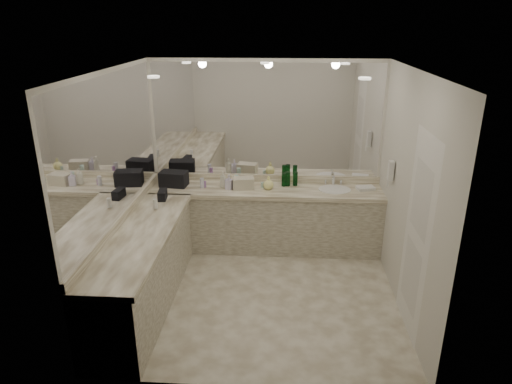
# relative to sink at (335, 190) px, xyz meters

# --- Properties ---
(floor) EXTENTS (3.20, 3.20, 0.00)m
(floor) POSITION_rel_sink_xyz_m (-0.95, -1.20, -0.90)
(floor) COLOR beige
(floor) RESTS_ON ground
(ceiling) EXTENTS (3.20, 3.20, 0.00)m
(ceiling) POSITION_rel_sink_xyz_m (-0.95, -1.20, 1.71)
(ceiling) COLOR white
(ceiling) RESTS_ON floor
(wall_back) EXTENTS (3.20, 0.02, 2.60)m
(wall_back) POSITION_rel_sink_xyz_m (-0.95, 0.30, 0.41)
(wall_back) COLOR beige
(wall_back) RESTS_ON floor
(wall_left) EXTENTS (0.02, 3.00, 2.60)m
(wall_left) POSITION_rel_sink_xyz_m (-2.55, -1.20, 0.41)
(wall_left) COLOR beige
(wall_left) RESTS_ON floor
(wall_right) EXTENTS (0.02, 3.00, 2.60)m
(wall_right) POSITION_rel_sink_xyz_m (0.65, -1.20, 0.41)
(wall_right) COLOR beige
(wall_right) RESTS_ON floor
(vanity_back_base) EXTENTS (3.20, 0.60, 0.84)m
(vanity_back_base) POSITION_rel_sink_xyz_m (-0.95, 0.00, -0.48)
(vanity_back_base) COLOR beige
(vanity_back_base) RESTS_ON floor
(vanity_back_top) EXTENTS (3.20, 0.64, 0.06)m
(vanity_back_top) POSITION_rel_sink_xyz_m (-0.95, -0.01, -0.03)
(vanity_back_top) COLOR #F3EACE
(vanity_back_top) RESTS_ON vanity_back_base
(vanity_left_base) EXTENTS (0.60, 2.40, 0.84)m
(vanity_left_base) POSITION_rel_sink_xyz_m (-2.25, -1.50, -0.48)
(vanity_left_base) COLOR beige
(vanity_left_base) RESTS_ON floor
(vanity_left_top) EXTENTS (0.64, 2.42, 0.06)m
(vanity_left_top) POSITION_rel_sink_xyz_m (-2.24, -1.50, -0.03)
(vanity_left_top) COLOR #F3EACE
(vanity_left_top) RESTS_ON vanity_left_base
(backsplash_back) EXTENTS (3.20, 0.04, 0.10)m
(backsplash_back) POSITION_rel_sink_xyz_m (-0.95, 0.28, 0.05)
(backsplash_back) COLOR #F3EACE
(backsplash_back) RESTS_ON vanity_back_top
(backsplash_left) EXTENTS (0.04, 3.00, 0.10)m
(backsplash_left) POSITION_rel_sink_xyz_m (-2.53, -1.20, 0.05)
(backsplash_left) COLOR #F3EACE
(backsplash_left) RESTS_ON vanity_left_top
(mirror_back) EXTENTS (3.12, 0.01, 1.55)m
(mirror_back) POSITION_rel_sink_xyz_m (-0.95, 0.29, 0.88)
(mirror_back) COLOR white
(mirror_back) RESTS_ON wall_back
(mirror_left) EXTENTS (0.01, 2.92, 1.55)m
(mirror_left) POSITION_rel_sink_xyz_m (-2.54, -1.20, 0.88)
(mirror_left) COLOR white
(mirror_left) RESTS_ON wall_left
(sink) EXTENTS (0.44, 0.44, 0.03)m
(sink) POSITION_rel_sink_xyz_m (0.00, 0.00, 0.00)
(sink) COLOR white
(sink) RESTS_ON vanity_back_top
(faucet) EXTENTS (0.24, 0.16, 0.14)m
(faucet) POSITION_rel_sink_xyz_m (0.00, 0.21, 0.07)
(faucet) COLOR silver
(faucet) RESTS_ON vanity_back_top
(wall_phone) EXTENTS (0.06, 0.10, 0.24)m
(wall_phone) POSITION_rel_sink_xyz_m (0.61, -0.50, 0.46)
(wall_phone) COLOR white
(wall_phone) RESTS_ON wall_right
(door) EXTENTS (0.02, 0.82, 2.10)m
(door) POSITION_rel_sink_xyz_m (0.64, -1.70, 0.16)
(door) COLOR white
(door) RESTS_ON wall_right
(black_toiletry_bag) EXTENTS (0.39, 0.27, 0.21)m
(black_toiletry_bag) POSITION_rel_sink_xyz_m (-2.22, 0.02, 0.11)
(black_toiletry_bag) COLOR black
(black_toiletry_bag) RESTS_ON vanity_back_top
(black_bag_spill) EXTENTS (0.12, 0.23, 0.12)m
(black_bag_spill) POSITION_rel_sink_xyz_m (-2.25, -0.49, 0.06)
(black_bag_spill) COLOR black
(black_bag_spill) RESTS_ON vanity_left_top
(cream_cosmetic_case) EXTENTS (0.31, 0.23, 0.17)m
(cream_cosmetic_case) POSITION_rel_sink_xyz_m (-1.25, -0.04, 0.09)
(cream_cosmetic_case) COLOR beige
(cream_cosmetic_case) RESTS_ON vanity_back_top
(hand_towel) EXTENTS (0.26, 0.20, 0.04)m
(hand_towel) POSITION_rel_sink_xyz_m (0.42, 0.04, 0.02)
(hand_towel) COLOR white
(hand_towel) RESTS_ON vanity_back_top
(lotion_left) EXTENTS (0.05, 0.05, 0.12)m
(lotion_left) POSITION_rel_sink_xyz_m (-2.25, -0.83, 0.07)
(lotion_left) COLOR white
(lotion_left) RESTS_ON vanity_left_top
(soap_bottle_a) EXTENTS (0.10, 0.10, 0.23)m
(soap_bottle_a) POSITION_rel_sink_xyz_m (-1.53, -0.01, 0.12)
(soap_bottle_a) COLOR silver
(soap_bottle_a) RESTS_ON vanity_back_top
(soap_bottle_b) EXTENTS (0.11, 0.11, 0.20)m
(soap_bottle_b) POSITION_rel_sink_xyz_m (-1.44, -0.06, 0.11)
(soap_bottle_b) COLOR silver
(soap_bottle_b) RESTS_ON vanity_back_top
(soap_bottle_c) EXTENTS (0.18, 0.18, 0.18)m
(soap_bottle_c) POSITION_rel_sink_xyz_m (-0.90, -0.03, 0.10)
(soap_bottle_c) COLOR #FFFA96
(soap_bottle_c) RESTS_ON vanity_back_top
(green_bottle_0) EXTENTS (0.07, 0.07, 0.20)m
(green_bottle_0) POSITION_rel_sink_xyz_m (-0.53, 0.13, 0.10)
(green_bottle_0) COLOR #084413
(green_bottle_0) RESTS_ON vanity_back_top
(green_bottle_1) EXTENTS (0.07, 0.07, 0.19)m
(green_bottle_1) POSITION_rel_sink_xyz_m (-0.69, 0.11, 0.10)
(green_bottle_1) COLOR #084413
(green_bottle_1) RESTS_ON vanity_back_top
(green_bottle_2) EXTENTS (0.07, 0.07, 0.20)m
(green_bottle_2) POSITION_rel_sink_xyz_m (-0.64, 0.12, 0.11)
(green_bottle_2) COLOR #084413
(green_bottle_2) RESTS_ON vanity_back_top
(amenity_bottle_0) EXTENTS (0.06, 0.06, 0.14)m
(amenity_bottle_0) POSITION_rel_sink_xyz_m (-1.82, -0.04, 0.07)
(amenity_bottle_0) COLOR silver
(amenity_bottle_0) RESTS_ON vanity_back_top
(amenity_bottle_1) EXTENTS (0.06, 0.06, 0.14)m
(amenity_bottle_1) POSITION_rel_sink_xyz_m (-1.36, 0.12, 0.07)
(amenity_bottle_1) COLOR silver
(amenity_bottle_1) RESTS_ON vanity_back_top
(amenity_bottle_2) EXTENTS (0.05, 0.05, 0.14)m
(amenity_bottle_2) POSITION_rel_sink_xyz_m (-2.22, 0.04, 0.07)
(amenity_bottle_2) COLOR #E57F66
(amenity_bottle_2) RESTS_ON vanity_back_top
(amenity_bottle_3) EXTENTS (0.05, 0.05, 0.08)m
(amenity_bottle_3) POSITION_rel_sink_xyz_m (-1.79, -0.01, 0.05)
(amenity_bottle_3) COLOR #9966B2
(amenity_bottle_3) RESTS_ON vanity_back_top
(amenity_bottle_4) EXTENTS (0.04, 0.04, 0.08)m
(amenity_bottle_4) POSITION_rel_sink_xyz_m (-0.99, 0.02, 0.04)
(amenity_bottle_4) COLOR silver
(amenity_bottle_4) RESTS_ON vanity_back_top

